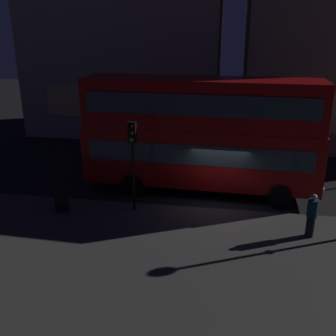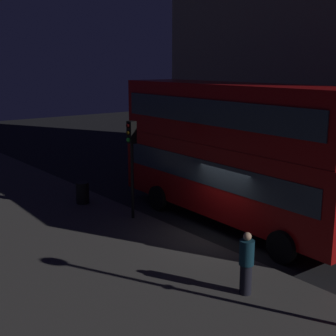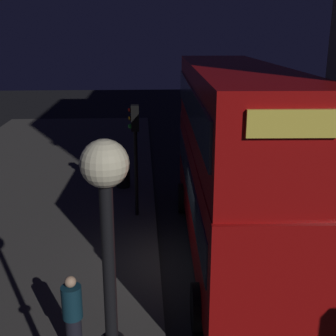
{
  "view_description": "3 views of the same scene",
  "coord_description": "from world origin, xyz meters",
  "px_view_note": "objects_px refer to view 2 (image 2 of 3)",
  "views": [
    {
      "loc": [
        0.29,
        -16.03,
        7.46
      ],
      "look_at": [
        -2.29,
        0.01,
        1.55
      ],
      "focal_mm": 41.28,
      "sensor_mm": 36.0,
      "label": 1
    },
    {
      "loc": [
        11.03,
        -11.24,
        6.05
      ],
      "look_at": [
        -3.2,
        0.05,
        1.98
      ],
      "focal_mm": 49.56,
      "sensor_mm": 36.0,
      "label": 2
    },
    {
      "loc": [
        11.05,
        -1.24,
        6.23
      ],
      "look_at": [
        -3.01,
        -0.42,
        1.96
      ],
      "focal_mm": 48.02,
      "sensor_mm": 36.0,
      "label": 3
    }
  ],
  "objects_px": {
    "double_decker_bus": "(230,147)",
    "litter_bin": "(82,193)",
    "traffic_light_near_kerb": "(131,149)",
    "pedestrian": "(246,263)"
  },
  "relations": [
    {
      "from": "double_decker_bus",
      "to": "litter_bin",
      "type": "bearing_deg",
      "value": -146.91
    },
    {
      "from": "double_decker_bus",
      "to": "pedestrian",
      "type": "relative_size",
      "value": 6.45
    },
    {
      "from": "double_decker_bus",
      "to": "pedestrian",
      "type": "bearing_deg",
      "value": -39.18
    },
    {
      "from": "litter_bin",
      "to": "traffic_light_near_kerb",
      "type": "bearing_deg",
      "value": 10.76
    },
    {
      "from": "double_decker_bus",
      "to": "litter_bin",
      "type": "distance_m",
      "value": 6.93
    },
    {
      "from": "traffic_light_near_kerb",
      "to": "double_decker_bus",
      "type": "bearing_deg",
      "value": 46.91
    },
    {
      "from": "traffic_light_near_kerb",
      "to": "litter_bin",
      "type": "height_order",
      "value": "traffic_light_near_kerb"
    },
    {
      "from": "double_decker_bus",
      "to": "traffic_light_near_kerb",
      "type": "height_order",
      "value": "double_decker_bus"
    },
    {
      "from": "double_decker_bus",
      "to": "traffic_light_near_kerb",
      "type": "relative_size",
      "value": 2.88
    },
    {
      "from": "double_decker_bus",
      "to": "litter_bin",
      "type": "xyz_separation_m",
      "value": [
        -5.57,
        -3.34,
        -2.42
      ]
    }
  ]
}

